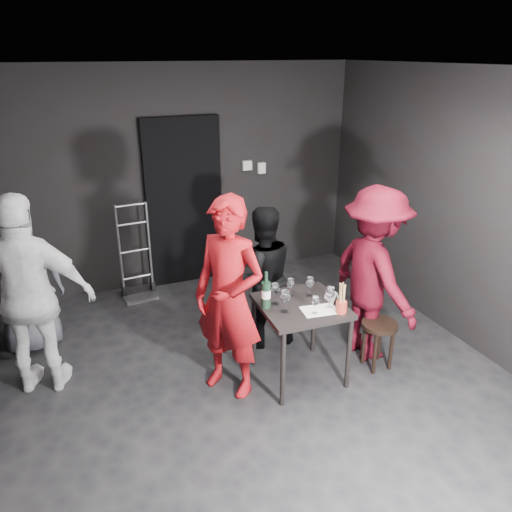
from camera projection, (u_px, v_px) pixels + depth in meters
name	position (u px, v px, depth m)	size (l,w,h in m)	color
floor	(259.00, 384.00, 4.54)	(4.50, 5.00, 0.02)	black
ceiling	(260.00, 68.00, 3.51)	(4.50, 5.00, 0.02)	silver
wall_back	(182.00, 178.00, 6.16)	(4.50, 0.04, 2.70)	black
wall_right	(474.00, 214.00, 4.82)	(0.04, 5.00, 2.70)	black
doorway	(184.00, 203.00, 6.23)	(0.95, 0.10, 2.10)	black
wallbox_upper	(247.00, 165.00, 6.38)	(0.12, 0.06, 0.12)	#B7B7B2
wallbox_lower	(261.00, 168.00, 6.47)	(0.10, 0.06, 0.14)	#B7B7B2
hand_truck	(138.00, 280.00, 6.09)	(0.39, 0.34, 1.18)	#B2B2B7
tasting_table	(301.00, 314.00, 4.42)	(0.72, 0.72, 0.75)	black
stool	(379.00, 332.00, 4.66)	(0.34, 0.34, 0.47)	black
server_red	(229.00, 281.00, 4.11)	(0.76, 0.50, 2.10)	#A00D14
woman_black	(261.00, 279.00, 4.96)	(0.69, 0.38, 1.42)	black
man_maroon	(375.00, 263.00, 4.66)	(1.25, 0.58, 1.94)	#4C0714
bystander_cream	(28.00, 278.00, 4.11)	(1.26, 0.60, 2.15)	white
bystander_grey	(23.00, 279.00, 4.84)	(0.74, 0.40, 1.51)	#52525D
tasting_mat	(320.00, 310.00, 4.27)	(0.30, 0.20, 0.00)	white
wine_glass_a	(285.00, 300.00, 4.21)	(0.08, 0.08, 0.22)	white
wine_glass_b	(275.00, 293.00, 4.34)	(0.08, 0.08, 0.22)	white
wine_glass_c	(290.00, 287.00, 4.49)	(0.07, 0.07, 0.19)	white
wine_glass_d	(315.00, 304.00, 4.19)	(0.07, 0.07, 0.18)	white
wine_glass_e	(330.00, 296.00, 4.28)	(0.08, 0.08, 0.21)	white
wine_glass_f	(310.00, 286.00, 4.48)	(0.08, 0.08, 0.20)	white
wine_bottle	(266.00, 294.00, 4.28)	(0.08, 0.08, 0.33)	black
breadstick_cup	(342.00, 299.00, 4.19)	(0.09, 0.09, 0.29)	#AB3122
reserved_card	(331.00, 296.00, 4.41)	(0.09, 0.14, 0.11)	white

